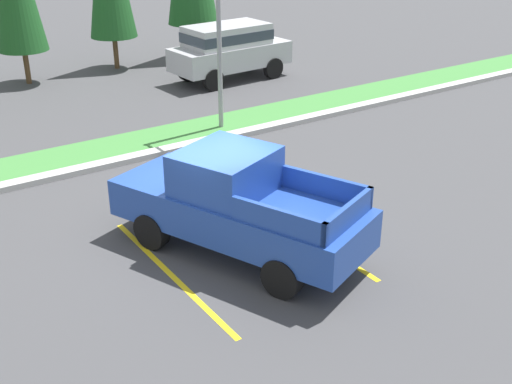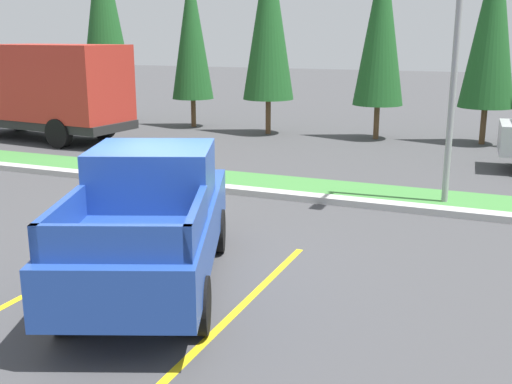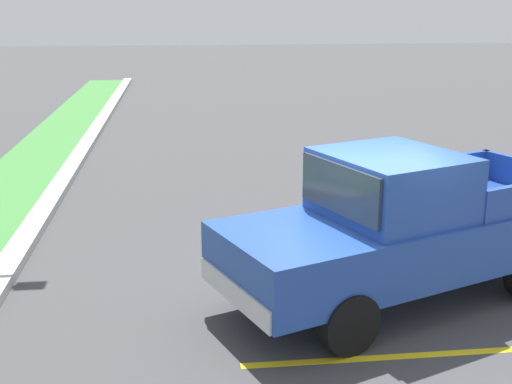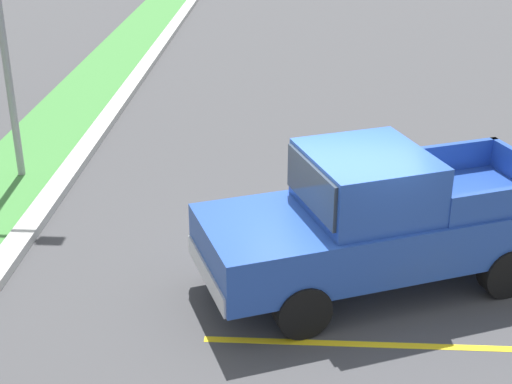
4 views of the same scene
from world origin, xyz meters
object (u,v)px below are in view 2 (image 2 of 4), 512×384
cargo_truck_distant (45,89)px  cypress_tree_rightmost (493,20)px  cypress_tree_left_inner (192,32)px  cypress_tree_right_inner (381,24)px  street_light (456,40)px  pickup_truck_main (152,219)px  cypress_tree_center (269,17)px  cypress_tree_leftmost (103,7)px

cargo_truck_distant → cypress_tree_rightmost: 15.73m
cypress_tree_left_inner → cypress_tree_right_inner: cypress_tree_right_inner is taller
street_light → cypress_tree_left_inner: size_ratio=0.95×
cypress_tree_left_inner → cypress_tree_rightmost: 11.36m
street_light → cypress_tree_right_inner: cypress_tree_right_inner is taller
pickup_truck_main → cypress_tree_center: 15.49m
cargo_truck_distant → street_light: size_ratio=1.13×
cypress_tree_leftmost → cargo_truck_distant: bearing=-80.7°
pickup_truck_main → cypress_tree_center: size_ratio=0.75×
cargo_truck_distant → cypress_tree_leftmost: (-0.80, 4.90, 3.03)m
cypress_tree_left_inner → cypress_tree_leftmost: bearing=-179.5°
pickup_truck_main → cypress_tree_right_inner: bearing=89.0°
cypress_tree_right_inner → pickup_truck_main: bearing=-91.0°
cypress_tree_leftmost → cypress_tree_rightmost: bearing=0.6°
cypress_tree_right_inner → cypress_tree_rightmost: 3.69m
cypress_tree_center → cypress_tree_rightmost: (7.80, 0.68, -0.16)m
pickup_truck_main → cargo_truck_distant: bearing=136.4°
cypress_tree_right_inner → cypress_tree_rightmost: cypress_tree_rightmost is taller
pickup_truck_main → cypress_tree_left_inner: bearing=116.0°
street_light → cypress_tree_leftmost: 17.57m
cypress_tree_leftmost → street_light: bearing=-30.0°
cypress_tree_center → cypress_tree_rightmost: cypress_tree_center is taller
pickup_truck_main → cypress_tree_center: (-3.86, 14.63, 3.33)m
pickup_truck_main → cypress_tree_center: cypress_tree_center is taller
cargo_truck_distant → street_light: 14.99m
cypress_tree_rightmost → cypress_tree_left_inner: bearing=-179.4°
street_light → cypress_tree_left_inner: cypress_tree_left_inner is taller
cypress_tree_center → cypress_tree_left_inner: bearing=171.1°
cypress_tree_rightmost → cypress_tree_leftmost: bearing=-179.4°
cypress_tree_left_inner → cypress_tree_right_inner: size_ratio=0.94×
cargo_truck_distant → cypress_tree_right_inner: bearing=23.4°
cargo_truck_distant → cypress_tree_center: cypress_tree_center is taller
cypress_tree_right_inner → cypress_tree_leftmost: bearing=179.3°
pickup_truck_main → street_light: street_light is taller
cypress_tree_leftmost → cypress_tree_center: bearing=-3.8°
street_light → cypress_tree_leftmost: cypress_tree_leftmost is taller
cypress_tree_leftmost → cypress_tree_left_inner: 4.29m
street_light → cypress_tree_center: bearing=132.1°
cargo_truck_distant → cypress_tree_right_inner: 12.22m
cypress_tree_leftmost → cypress_tree_right_inner: cypress_tree_leftmost is taller
cypress_tree_left_inner → cypress_tree_center: 3.63m
cypress_tree_left_inner → pickup_truck_main: bearing=-64.0°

